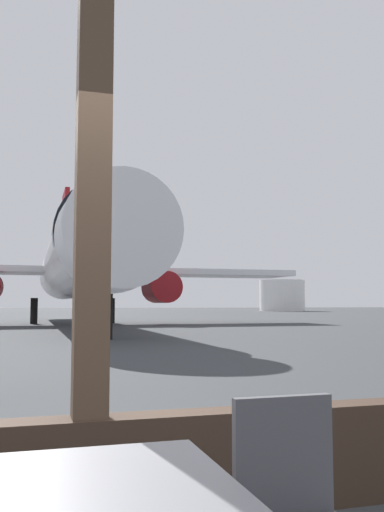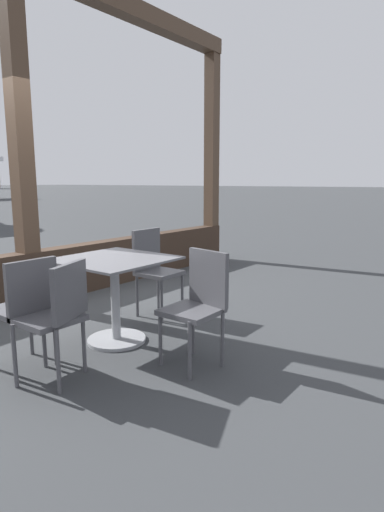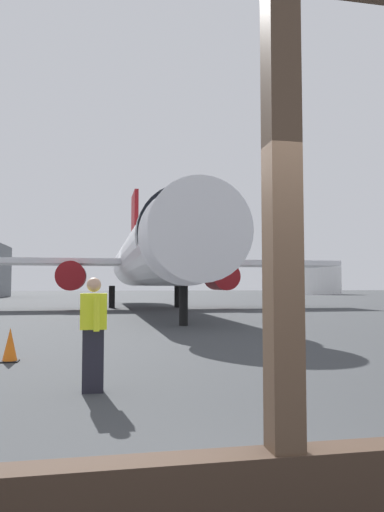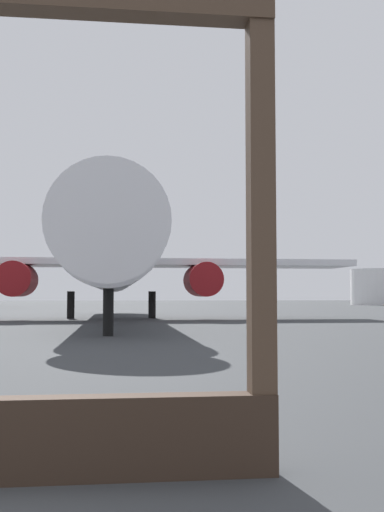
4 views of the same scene
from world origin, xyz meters
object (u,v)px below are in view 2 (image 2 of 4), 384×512
at_px(dining_table, 115,289).
at_px(cafe_chair_window_right, 199,298).
at_px(cafe_chair_window_left, 26,303).
at_px(cafe_chair_aisle_right, 58,311).
at_px(cafe_chair_aisle_left, 154,264).

bearing_deg(dining_table, cafe_chair_window_right, -84.55).
height_order(dining_table, cafe_chair_window_left, cafe_chair_window_left).
xyz_separation_m(cafe_chair_window_right, cafe_chair_aisle_right, (-0.85, 0.61, -0.00)).
bearing_deg(cafe_chair_aisle_left, cafe_chair_window_left, -174.22).
xyz_separation_m(dining_table, cafe_chair_aisle_right, (-0.77, -0.25, 0.05)).
distance_m(cafe_chair_window_right, cafe_chair_aisle_left, 1.33).
height_order(dining_table, cafe_chair_aisle_right, cafe_chair_aisle_right).
height_order(cafe_chair_window_right, cafe_chair_aisle_right, cafe_chair_window_right).
bearing_deg(dining_table, cafe_chair_aisle_right, -161.85).
xyz_separation_m(dining_table, cafe_chair_window_right, (0.08, -0.86, 0.05)).
relative_size(dining_table, cafe_chair_aisle_left, 0.97).
bearing_deg(cafe_chair_aisle_left, cafe_chair_window_right, -122.40).
distance_m(cafe_chair_aisle_left, cafe_chair_aisle_right, 1.64).
bearing_deg(cafe_chair_window_left, dining_table, -7.19).
bearing_deg(cafe_chair_aisle_right, dining_table, 18.15).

